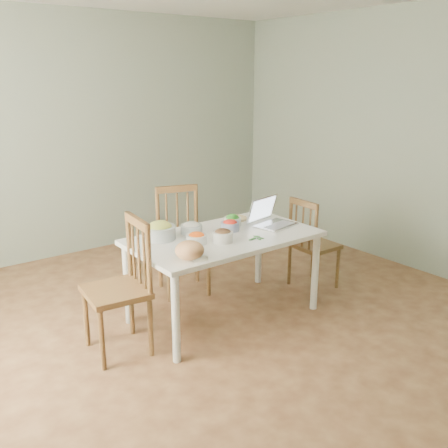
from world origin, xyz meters
TOP-DOWN VIEW (x-y plane):
  - floor at (0.00, 0.00)m, footprint 5.00×5.00m
  - wall_back at (0.00, 2.50)m, footprint 5.00×0.00m
  - wall_right at (2.50, 0.00)m, footprint 0.00×5.00m
  - dining_table at (0.19, 0.15)m, footprint 1.56×0.87m
  - chair_far at (0.20, 0.79)m, footprint 0.55×0.53m
  - chair_left at (-0.79, 0.17)m, footprint 0.48×0.49m
  - chair_right at (1.28, 0.12)m, footprint 0.39×0.41m
  - bread_boule at (-0.34, -0.15)m, footprint 0.26×0.26m
  - butter_stick at (-0.30, -0.22)m, footprint 0.11×0.06m
  - bowl_squash at (-0.28, 0.39)m, footprint 0.27×0.27m
  - bowl_carrot at (-0.10, 0.12)m, footprint 0.18×0.18m
  - bowl_onion at (0.01, 0.36)m, footprint 0.21×0.21m
  - bowl_mushroom at (0.08, 0.02)m, footprint 0.19×0.19m
  - bowl_redpep at (0.32, 0.23)m, footprint 0.16×0.16m
  - bowl_broccoli at (0.43, 0.33)m, footprint 0.16×0.16m
  - flatbread at (0.57, 0.47)m, footprint 0.27×0.27m
  - basil_bunch at (0.34, -0.08)m, footprint 0.17×0.17m
  - laptop at (0.72, 0.09)m, footprint 0.41×0.38m

SIDE VIEW (x-z plane):
  - floor at x=0.00m, z-range 0.00..0.00m
  - dining_table at x=0.19m, z-range 0.00..0.73m
  - chair_right at x=1.28m, z-range 0.00..0.90m
  - chair_far at x=0.20m, z-range 0.00..1.00m
  - chair_left at x=-0.79m, z-range 0.00..1.02m
  - basil_bunch at x=0.34m, z-range 0.73..0.75m
  - flatbread at x=0.57m, z-range 0.73..0.75m
  - butter_stick at x=-0.30m, z-range 0.73..0.76m
  - bowl_carrot at x=-0.10m, z-range 0.73..0.82m
  - bowl_redpep at x=0.32m, z-range 0.73..0.82m
  - bowl_broccoli at x=0.43m, z-range 0.73..0.83m
  - bowl_onion at x=0.01m, z-range 0.73..0.83m
  - bowl_mushroom at x=0.08m, z-range 0.73..0.84m
  - bread_boule at x=-0.34m, z-range 0.73..0.87m
  - bowl_squash at x=-0.28m, z-range 0.73..0.87m
  - laptop at x=0.72m, z-range 0.73..0.97m
  - wall_back at x=0.00m, z-range 0.00..2.70m
  - wall_right at x=2.50m, z-range 0.00..2.70m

